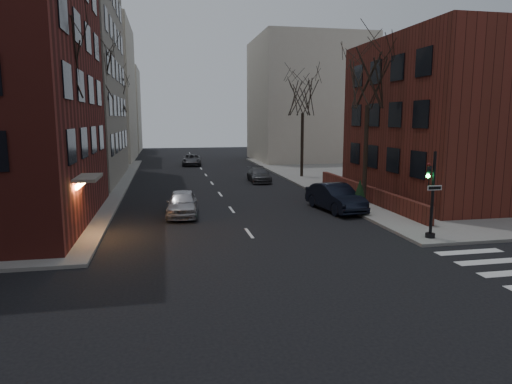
# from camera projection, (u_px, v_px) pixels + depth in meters

# --- Properties ---
(ground) EXTENTS (160.00, 160.00, 0.00)m
(ground) POSITION_uv_depth(u_px,v_px,m) (340.00, 355.00, 10.94)
(ground) COLOR black
(ground) RESTS_ON ground
(sidewalk_far_right) EXTENTS (44.00, 44.00, 0.15)m
(sidewalk_far_right) POSITION_uv_depth(u_px,v_px,m) (501.00, 174.00, 45.58)
(sidewalk_far_right) COLOR gray
(sidewalk_far_right) RESTS_ON ground
(building_left_tan) EXTENTS (18.00, 18.00, 28.00)m
(building_left_tan) POSITION_uv_depth(u_px,v_px,m) (3.00, 18.00, 38.32)
(building_left_tan) COLOR gray
(building_left_tan) RESTS_ON ground
(building_right_brick) EXTENTS (12.00, 14.00, 11.00)m
(building_right_brick) POSITION_uv_depth(u_px,v_px,m) (464.00, 120.00, 31.65)
(building_right_brick) COLOR #5B221A
(building_right_brick) RESTS_ON ground
(low_wall_right) EXTENTS (0.35, 16.00, 1.00)m
(low_wall_right) POSITION_uv_depth(u_px,v_px,m) (365.00, 192.00, 31.03)
(low_wall_right) COLOR #5B221A
(low_wall_right) RESTS_ON sidewalk_far_right
(building_distant_la) EXTENTS (14.00, 16.00, 18.00)m
(building_distant_la) POSITION_uv_depth(u_px,v_px,m) (77.00, 92.00, 59.84)
(building_distant_la) COLOR beige
(building_distant_la) RESTS_ON ground
(building_distant_ra) EXTENTS (14.00, 14.00, 16.00)m
(building_distant_ra) POSITION_uv_depth(u_px,v_px,m) (308.00, 100.00, 60.96)
(building_distant_ra) COLOR beige
(building_distant_ra) RESTS_ON ground
(building_distant_lb) EXTENTS (10.00, 12.00, 14.00)m
(building_distant_lb) POSITION_uv_depth(u_px,v_px,m) (109.00, 110.00, 77.00)
(building_distant_lb) COLOR beige
(building_distant_lb) RESTS_ON ground
(traffic_signal) EXTENTS (0.76, 0.44, 4.00)m
(traffic_signal) POSITION_uv_depth(u_px,v_px,m) (431.00, 200.00, 20.88)
(traffic_signal) COLOR black
(traffic_signal) RESTS_ON sidewalk_far_right
(tree_left_a) EXTENTS (4.18, 4.18, 10.26)m
(tree_left_a) POSITION_uv_depth(u_px,v_px,m) (57.00, 57.00, 21.43)
(tree_left_a) COLOR #2D231C
(tree_left_a) RESTS_ON sidewalk_far_left
(tree_left_b) EXTENTS (4.40, 4.40, 10.80)m
(tree_left_b) POSITION_uv_depth(u_px,v_px,m) (94.00, 72.00, 32.98)
(tree_left_b) COLOR #2D231C
(tree_left_b) RESTS_ON sidewalk_far_left
(tree_left_c) EXTENTS (3.96, 3.96, 9.72)m
(tree_left_c) POSITION_uv_depth(u_px,v_px,m) (115.00, 95.00, 46.67)
(tree_left_c) COLOR #2D231C
(tree_left_c) RESTS_ON sidewalk_far_left
(tree_right_a) EXTENTS (3.96, 3.96, 9.72)m
(tree_right_a) POSITION_uv_depth(u_px,v_px,m) (368.00, 80.00, 28.78)
(tree_right_a) COLOR #2D231C
(tree_right_a) RESTS_ON sidewalk_far_right
(tree_right_b) EXTENTS (3.74, 3.74, 9.18)m
(tree_right_b) POSITION_uv_depth(u_px,v_px,m) (303.00, 97.00, 42.41)
(tree_right_b) COLOR #2D231C
(tree_right_b) RESTS_ON sidewalk_far_right
(streetlamp_near) EXTENTS (0.36, 0.36, 6.28)m
(streetlamp_near) POSITION_uv_depth(u_px,v_px,m) (99.00, 140.00, 29.97)
(streetlamp_near) COLOR black
(streetlamp_near) RESTS_ON sidewalk_far_left
(streetlamp_far) EXTENTS (0.36, 0.36, 6.28)m
(streetlamp_far) POSITION_uv_depth(u_px,v_px,m) (124.00, 131.00, 49.33)
(streetlamp_far) COLOR black
(streetlamp_far) RESTS_ON sidewalk_far_left
(parked_sedan) EXTENTS (2.44, 5.23, 1.66)m
(parked_sedan) POSITION_uv_depth(u_px,v_px,m) (335.00, 197.00, 27.91)
(parked_sedan) COLOR black
(parked_sedan) RESTS_ON ground
(car_lane_silver) EXTENTS (2.07, 4.49, 1.49)m
(car_lane_silver) POSITION_uv_depth(u_px,v_px,m) (182.00, 203.00, 26.49)
(car_lane_silver) COLOR #AAAAB0
(car_lane_silver) RESTS_ON ground
(car_lane_gray) EXTENTS (1.90, 4.39, 1.26)m
(car_lane_gray) POSITION_uv_depth(u_px,v_px,m) (259.00, 175.00, 40.69)
(car_lane_gray) COLOR #3E3F43
(car_lane_gray) RESTS_ON ground
(car_lane_far) EXTENTS (2.53, 4.93, 1.33)m
(car_lane_far) POSITION_uv_depth(u_px,v_px,m) (192.00, 160.00, 55.10)
(car_lane_far) COLOR #434348
(car_lane_far) RESTS_ON ground
(sandwich_board) EXTENTS (0.39, 0.54, 0.86)m
(sandwich_board) POSITION_uv_depth(u_px,v_px,m) (361.00, 199.00, 28.74)
(sandwich_board) COLOR white
(sandwich_board) RESTS_ON sidewalk_far_right
(evergreen_shrub) EXTENTS (1.46, 1.46, 1.93)m
(evergreen_shrub) POSITION_uv_depth(u_px,v_px,m) (360.00, 195.00, 27.05)
(evergreen_shrub) COLOR black
(evergreen_shrub) RESTS_ON sidewalk_far_right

